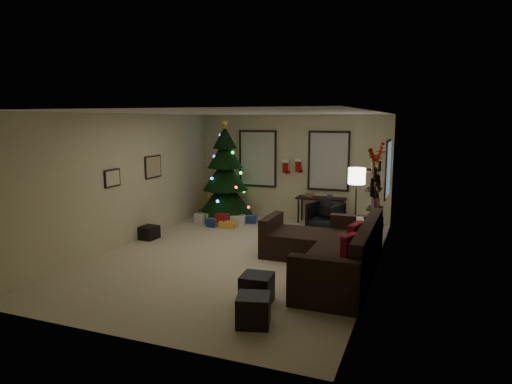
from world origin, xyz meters
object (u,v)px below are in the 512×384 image
(christmas_tree, at_px, (225,178))
(bookshelf, at_px, (376,203))
(desk_chair, at_px, (325,216))
(sofa, at_px, (331,253))
(desk, at_px, (321,201))

(christmas_tree, bearing_deg, bookshelf, -13.70)
(christmas_tree, distance_m, desk_chair, 2.79)
(christmas_tree, distance_m, sofa, 4.60)
(sofa, relative_size, desk_chair, 4.62)
(desk_chair, distance_m, bookshelf, 1.51)
(christmas_tree, bearing_deg, sofa, -41.50)
(desk, bearing_deg, sofa, -74.24)
(christmas_tree, bearing_deg, desk_chair, -4.51)
(christmas_tree, bearing_deg, desk, 10.27)
(christmas_tree, distance_m, bookshelf, 4.01)
(desk_chair, relative_size, bookshelf, 0.37)
(sofa, distance_m, bookshelf, 2.18)
(sofa, bearing_deg, bookshelf, 76.40)
(desk_chair, bearing_deg, bookshelf, -15.38)
(desk, xyz_separation_m, bookshelf, (1.47, -1.39, 0.29))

